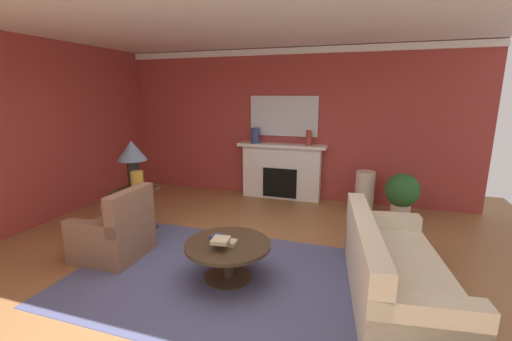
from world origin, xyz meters
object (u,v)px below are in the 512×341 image
object	(u,v)px
sofa	(392,273)
vase_on_side_table	(137,182)
armchair_near_window	(115,235)
coffee_table	(228,252)
fireplace	(281,173)
vase_tall_corner	(365,191)
table_lamp	(132,155)
vase_mantel_right	(309,138)
potted_plant	(402,193)
vase_mantel_left	(255,136)
side_table	(136,207)
mantel_mirror	(284,116)

from	to	relation	value
sofa	vase_on_side_table	distance (m)	3.63
armchair_near_window	coffee_table	size ratio (longest dim) A/B	0.95
fireplace	vase_tall_corner	bearing A→B (deg)	-10.22
coffee_table	vase_on_side_table	size ratio (longest dim) A/B	3.16
fireplace	coffee_table	world-z (taller)	fireplace
table_lamp	vase_on_side_table	xyz separation A→B (m)	(0.15, -0.12, -0.37)
vase_on_side_table	vase_mantel_right	bearing A→B (deg)	50.09
fireplace	vase_on_side_table	xyz separation A→B (m)	(-1.56, -2.57, 0.32)
coffee_table	potted_plant	distance (m)	3.35
vase_mantel_left	vase_on_side_table	bearing A→B (deg)	-111.78
fireplace	coffee_table	distance (m)	3.30
armchair_near_window	vase_mantel_left	xyz separation A→B (m)	(0.89, 3.20, 0.98)
coffee_table	vase_mantel_left	world-z (taller)	vase_mantel_left
vase_on_side_table	vase_tall_corner	bearing A→B (deg)	35.19
side_table	fireplace	bearing A→B (deg)	55.12
side_table	armchair_near_window	bearing A→B (deg)	-71.62
vase_mantel_right	side_table	bearing A→B (deg)	-133.26
side_table	vase_mantel_left	world-z (taller)	vase_mantel_left
fireplace	mantel_mirror	xyz separation A→B (m)	(-0.00, 0.12, 1.15)
fireplace	vase_mantel_left	distance (m)	0.93
armchair_near_window	vase_mantel_left	size ratio (longest dim) A/B	3.08
sofa	side_table	world-z (taller)	sofa
fireplace	mantel_mirror	bearing A→B (deg)	90.00
sofa	side_table	bearing A→B (deg)	169.59
mantel_mirror	table_lamp	world-z (taller)	mantel_mirror
sofa	vase_on_side_table	bearing A→B (deg)	171.04
coffee_table	vase_tall_corner	bearing A→B (deg)	63.97
fireplace	sofa	size ratio (longest dim) A/B	0.82
armchair_near_window	vase_on_side_table	size ratio (longest dim) A/B	3.00
vase_mantel_right	armchair_near_window	bearing A→B (deg)	-121.85
sofa	vase_mantel_left	world-z (taller)	vase_mantel_left
armchair_near_window	side_table	bearing A→B (deg)	108.38
armchair_near_window	vase_mantel_right	world-z (taller)	vase_mantel_right
vase_mantel_left	sofa	bearing A→B (deg)	-50.43
side_table	vase_mantel_right	xyz separation A→B (m)	(2.26, 2.40, 0.89)
armchair_near_window	table_lamp	xyz separation A→B (m)	(-0.27, 0.80, 0.92)
vase_mantel_left	mantel_mirror	bearing A→B (deg)	17.18
armchair_near_window	potted_plant	size ratio (longest dim) A/B	1.14
side_table	mantel_mirror	bearing A→B (deg)	56.40
side_table	coffee_table	bearing A→B (deg)	-23.93
vase_mantel_left	vase_mantel_right	size ratio (longest dim) A/B	1.02
mantel_mirror	coffee_table	bearing A→B (deg)	-86.67
fireplace	armchair_near_window	size ratio (longest dim) A/B	1.89
armchair_near_window	vase_mantel_right	bearing A→B (deg)	58.15
vase_on_side_table	table_lamp	bearing A→B (deg)	141.34
fireplace	vase_on_side_table	size ratio (longest dim) A/B	5.69
mantel_mirror	armchair_near_window	size ratio (longest dim) A/B	1.47
mantel_mirror	vase_mantel_right	size ratio (longest dim) A/B	4.62
mantel_mirror	vase_tall_corner	world-z (taller)	mantel_mirror
vase_on_side_table	potted_plant	bearing A→B (deg)	26.65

